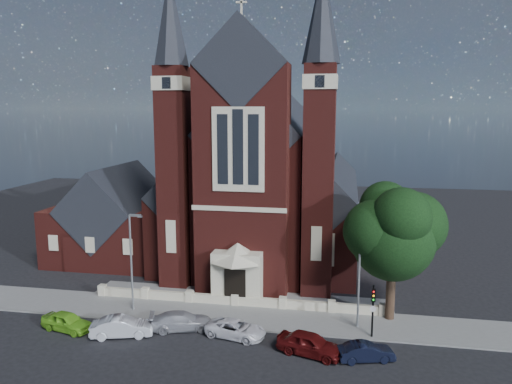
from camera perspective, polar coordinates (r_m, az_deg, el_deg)
ground at (r=50.72m, az=-0.22°, el=-9.29°), size 120.00×120.00×0.00m
pavement_strip at (r=41.13m, az=-3.02°, el=-13.91°), size 60.00×5.00×0.12m
forecourt_paving at (r=44.73m, az=-1.80°, el=-11.92°), size 26.00×3.00×0.14m
forecourt_wall at (r=42.92m, az=-2.38°, el=-12.87°), size 24.00×0.40×0.90m
church at (r=56.43m, az=1.27°, el=1.20°), size 20.01×34.90×29.20m
parish_hall at (r=57.37m, az=-15.57°, el=-3.26°), size 12.00×12.20×10.24m
street_tree at (r=39.20m, az=15.60°, el=-4.69°), size 6.40×6.60×10.70m
street_lamp_left at (r=41.59m, az=-13.98°, el=-7.17°), size 1.16×0.22×8.09m
street_lamp_right at (r=38.05m, az=11.86°, el=-8.67°), size 1.16×0.22×8.09m
traffic_signal at (r=37.29m, az=13.23°, el=-12.40°), size 0.28×0.42×4.00m
car_lime_van at (r=40.82m, az=-20.79°, el=-13.67°), size 4.33×2.54×1.38m
car_silver_a at (r=38.64m, az=-15.07°, el=-14.66°), size 4.69×2.78×1.46m
car_silver_b at (r=38.85m, az=-8.50°, el=-14.37°), size 5.03×3.23×1.36m
car_white_suv at (r=37.38m, az=-2.33°, el=-15.37°), size 4.76×2.94×1.23m
car_dark_red at (r=35.10m, az=6.19°, el=-16.87°), size 4.86×3.08×1.54m
car_navy at (r=35.01m, az=12.45°, el=-17.41°), size 3.93×2.28×1.22m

